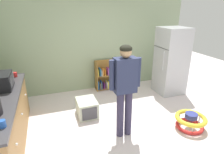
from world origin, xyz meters
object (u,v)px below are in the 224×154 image
object	(u,v)px
standing_person	(125,84)
red_cup	(15,75)
blue_cup	(2,124)
green_cup	(8,74)
bookshelf	(107,76)
refrigerator	(171,61)
kitchen_counter	(2,123)
baby_walker	(190,121)
pet_carrier	(87,108)
microwave	(1,81)
yellow_cup	(1,77)

from	to	relation	value
standing_person	red_cup	size ratio (longest dim) A/B	17.98
blue_cup	red_cup	bearing A→B (deg)	92.06
green_cup	bookshelf	bearing A→B (deg)	15.62
refrigerator	kitchen_counter	bearing A→B (deg)	-166.34
refrigerator	bookshelf	bearing A→B (deg)	153.34
kitchen_counter	baby_walker	world-z (taller)	kitchen_counter
pet_carrier	green_cup	xyz separation A→B (m)	(-1.52, 0.58, 0.77)
pet_carrier	green_cup	bearing A→B (deg)	159.22
standing_person	microwave	distance (m)	2.19
yellow_cup	microwave	bearing A→B (deg)	-79.56
bookshelf	standing_person	xyz separation A→B (m)	(-0.37, -2.15, 0.66)
microwave	green_cup	world-z (taller)	microwave
refrigerator	standing_person	size ratio (longest dim) A/B	1.04
baby_walker	bookshelf	bearing A→B (deg)	111.73
refrigerator	blue_cup	xyz separation A→B (m)	(-3.73, -1.83, 0.06)
kitchen_counter	standing_person	world-z (taller)	standing_person
yellow_cup	pet_carrier	bearing A→B (deg)	-15.91
green_cup	red_cup	distance (m)	0.16
standing_person	blue_cup	world-z (taller)	standing_person
standing_person	yellow_cup	xyz separation A→B (m)	(-2.13, 1.36, -0.08)
yellow_cup	green_cup	size ratio (longest dim) A/B	1.00
bookshelf	pet_carrier	xyz separation A→B (m)	(-0.88, -1.25, -0.19)
refrigerator	blue_cup	size ratio (longest dim) A/B	18.74
standing_person	green_cup	world-z (taller)	standing_person
microwave	green_cup	distance (m)	0.66
pet_carrier	yellow_cup	size ratio (longest dim) A/B	5.81
pet_carrier	red_cup	world-z (taller)	red_cup
standing_person	microwave	size ratio (longest dim) A/B	3.56
kitchen_counter	refrigerator	world-z (taller)	refrigerator
blue_cup	bookshelf	bearing A→B (deg)	50.21
red_cup	microwave	bearing A→B (deg)	-104.39
refrigerator	pet_carrier	distance (m)	2.58
microwave	blue_cup	world-z (taller)	microwave
microwave	green_cup	size ratio (longest dim) A/B	5.05
refrigerator	baby_walker	world-z (taller)	refrigerator
bookshelf	standing_person	world-z (taller)	standing_person
bookshelf	baby_walker	world-z (taller)	bookshelf
kitchen_counter	microwave	distance (m)	0.72
pet_carrier	microwave	bearing A→B (deg)	-176.95
standing_person	baby_walker	bearing A→B (deg)	-10.36
standing_person	pet_carrier	size ratio (longest dim) A/B	3.09
blue_cup	green_cup	bearing A→B (deg)	96.41
bookshelf	microwave	xyz separation A→B (m)	(-2.40, -1.33, 0.67)
refrigerator	green_cup	bearing A→B (deg)	178.38
blue_cup	kitchen_counter	bearing A→B (deg)	104.79
bookshelf	red_cup	world-z (taller)	red_cup
kitchen_counter	microwave	world-z (taller)	microwave
refrigerator	standing_person	xyz separation A→B (m)	(-1.93, -1.37, 0.14)
blue_cup	green_cup	size ratio (longest dim) A/B	1.00
yellow_cup	red_cup	distance (m)	0.26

